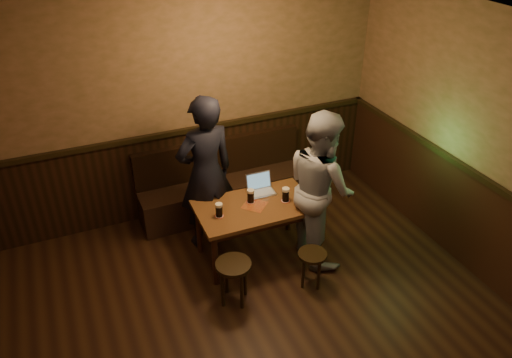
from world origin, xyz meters
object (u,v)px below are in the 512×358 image
object	(u,v)px
pint_left	(219,210)
person_suit	(206,174)
person_grey	(321,187)
bench	(224,189)
pint_right	(286,194)
laptop	(260,187)
stool_left	(234,271)
pub_table	(255,212)
stool_right	(312,259)
pint_mid	(251,196)

from	to	relation	value
pint_left	person_suit	world-z (taller)	person_suit
person_suit	person_grey	xyz separation A→B (m)	(1.09, -0.69, -0.05)
bench	pint_right	xyz separation A→B (m)	(0.35, -1.08, 0.46)
pint_right	laptop	bearing A→B (deg)	121.87
stool_left	bench	bearing A→B (deg)	73.32
bench	person_suit	xyz separation A→B (m)	(-0.40, -0.56, 0.63)
stool_left	person_suit	xyz separation A→B (m)	(0.09, 1.06, 0.54)
pub_table	stool_left	world-z (taller)	pub_table
stool_left	stool_right	xyz separation A→B (m)	(0.85, -0.09, -0.06)
pub_table	person_grey	xyz separation A→B (m)	(0.69, -0.22, 0.29)
pint_right	person_grey	size ratio (longest dim) A/B	0.09
pub_table	pint_left	bearing A→B (deg)	-173.69
bench	pub_table	size ratio (longest dim) A/B	1.68
laptop	pint_right	bearing A→B (deg)	-56.30
bench	pint_mid	distance (m)	1.06
pub_table	stool_left	xyz separation A→B (m)	(-0.49, -0.59, -0.21)
pint_mid	person_suit	size ratio (longest dim) A/B	0.09
pint_right	laptop	xyz separation A→B (m)	(-0.18, 0.29, -0.03)
stool_left	pint_left	distance (m)	0.67
pint_mid	person_grey	xyz separation A→B (m)	(0.70, -0.30, 0.12)
stool_right	bench	bearing A→B (deg)	102.05
stool_right	pint_mid	xyz separation A→B (m)	(-0.38, 0.76, 0.44)
stool_right	pint_mid	bearing A→B (deg)	116.56
pub_table	pint_mid	xyz separation A→B (m)	(-0.02, 0.07, 0.17)
stool_right	laptop	size ratio (longest dim) A/B	1.36
pub_table	pint_mid	distance (m)	0.19
stool_right	pint_left	distance (m)	1.12
bench	stool_right	distance (m)	1.75
person_grey	pint_right	bearing A→B (deg)	65.78
stool_left	person_grey	distance (m)	1.33
pub_table	stool_left	distance (m)	0.79
pub_table	pint_right	distance (m)	0.40
pint_left	pint_mid	size ratio (longest dim) A/B	0.99
stool_left	pub_table	bearing A→B (deg)	50.71
pint_mid	bench	bearing A→B (deg)	89.09
person_grey	pint_left	bearing A→B (deg)	83.05
person_grey	stool_left	bearing A→B (deg)	109.90
pint_mid	pint_right	size ratio (longest dim) A/B	0.97
stool_left	laptop	size ratio (longest dim) A/B	1.62
stool_right	pint_mid	distance (m)	0.96
bench	laptop	distance (m)	0.92
bench	person_suit	world-z (taller)	person_suit
bench	pint_left	distance (m)	1.24
laptop	person_grey	xyz separation A→B (m)	(0.52, -0.46, 0.14)
pub_table	person_suit	size ratio (longest dim) A/B	0.70
pint_left	laptop	size ratio (longest dim) A/B	0.52
pint_left	pint_mid	xyz separation A→B (m)	(0.41, 0.11, 0.00)
pint_left	person_grey	xyz separation A→B (m)	(1.12, -0.19, 0.12)
laptop	stool_right	bearing A→B (deg)	-76.31
pint_left	stool_right	bearing A→B (deg)	-39.25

